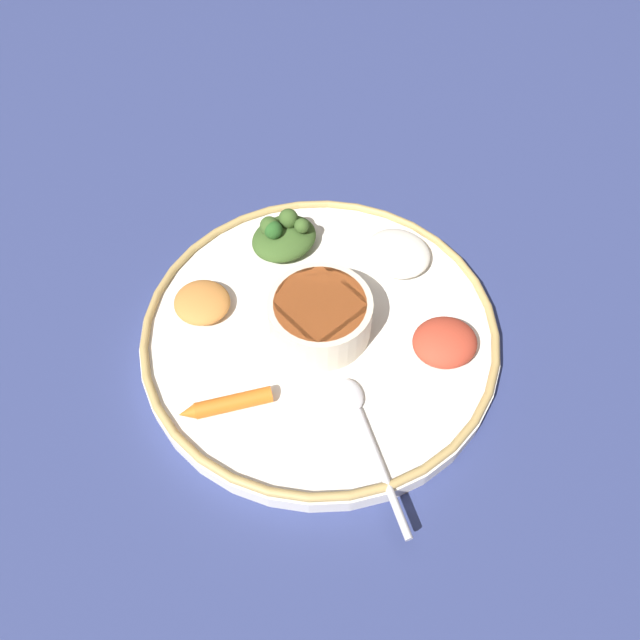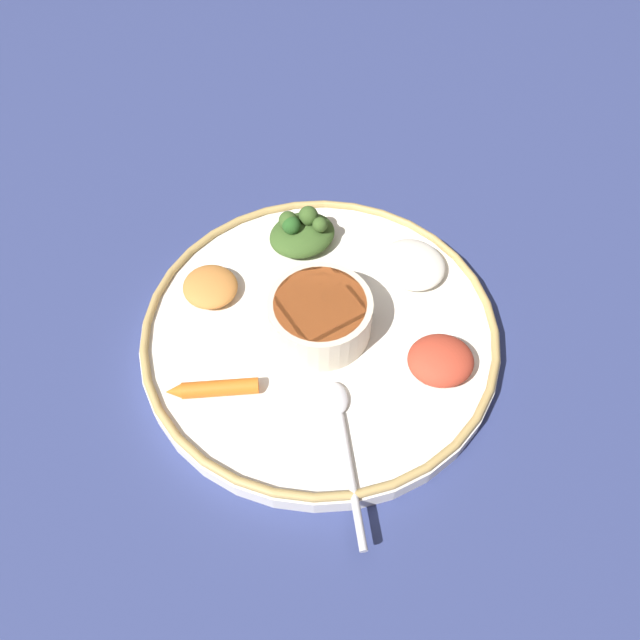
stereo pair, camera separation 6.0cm
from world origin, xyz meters
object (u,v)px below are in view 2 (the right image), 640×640
Objects in this scene: center_bowl at (320,315)px; greens_pile at (304,232)px; spoon at (338,433)px; carrot_near_spoon at (213,389)px.

center_bowl is 0.12m from greens_pile.
spoon is 0.12m from carrot_near_spoon.
carrot_near_spoon is (-0.11, -0.17, -0.01)m from greens_pile.
greens_pile reaches higher than spoon.
spoon is at bearing -91.68° from center_bowl.
greens_pile is 0.20m from carrot_near_spoon.
center_bowl is 1.14× the size of greens_pile.
center_bowl reaches higher than carrot_near_spoon.
greens_pile is 1.03× the size of carrot_near_spoon.
center_bowl is at bearing -91.17° from greens_pile.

